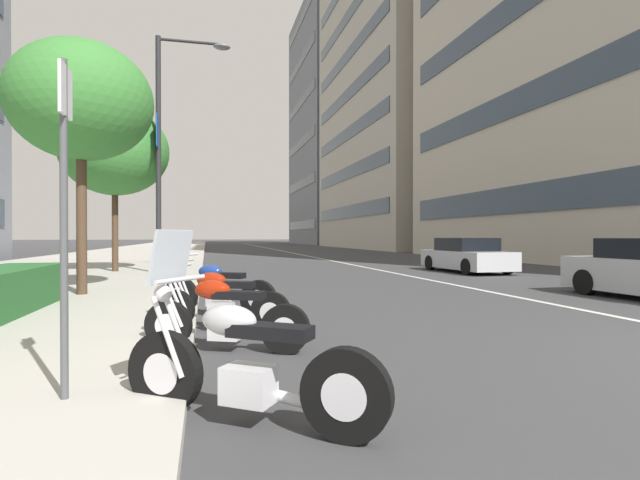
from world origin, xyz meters
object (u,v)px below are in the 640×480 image
object	(u,v)px
parking_sign_by_curb	(64,196)
motorcycle_mid_row	(219,302)
motorcycle_by_sign_pole	(244,367)
street_lamp_with_banners	(169,131)
street_tree_near_plaza_corner	(81,102)
street_tree_mid_sidewalk	(115,151)
motorcycle_far_end_row	(217,291)
car_far_down_avenue	(466,256)
motorcycle_second_in_row	(224,319)

from	to	relation	value
parking_sign_by_curb	motorcycle_mid_row	bearing A→B (deg)	-21.23
motorcycle_by_sign_pole	motorcycle_mid_row	distance (m)	3.78
street_lamp_with_banners	street_tree_near_plaza_corner	size ratio (longest dim) A/B	1.48
motorcycle_by_sign_pole	street_tree_mid_sidewalk	distance (m)	16.14
motorcycle_far_end_row	street_lamp_with_banners	bearing A→B (deg)	-49.69
street_tree_mid_sidewalk	motorcycle_mid_row	bearing A→B (deg)	-163.26
motorcycle_mid_row	car_far_down_avenue	world-z (taller)	motorcycle_mid_row
motorcycle_mid_row	street_tree_near_plaza_corner	xyz separation A→B (m)	(4.13, 2.88, 3.97)
street_tree_mid_sidewalk	parking_sign_by_curb	bearing A→B (deg)	-171.68
street_tree_mid_sidewalk	motorcycle_by_sign_pole	bearing A→B (deg)	-166.96
motorcycle_second_in_row	street_tree_mid_sidewalk	distance (m)	13.86
car_far_down_avenue	street_lamp_with_banners	distance (m)	12.23
motorcycle_far_end_row	motorcycle_mid_row	bearing A→B (deg)	121.64
motorcycle_by_sign_pole	motorcycle_mid_row	bearing A→B (deg)	-54.06
motorcycle_by_sign_pole	street_tree_mid_sidewalk	bearing A→B (deg)	-42.32
motorcycle_by_sign_pole	street_lamp_with_banners	bearing A→B (deg)	-49.13
car_far_down_avenue	street_lamp_with_banners	xyz separation A→B (m)	(0.29, 11.37, 4.49)
motorcycle_by_sign_pole	car_far_down_avenue	xyz separation A→B (m)	(13.71, -9.84, 0.19)
motorcycle_far_end_row	street_tree_near_plaza_corner	size ratio (longest dim) A/B	0.36
motorcycle_by_sign_pole	street_lamp_with_banners	distance (m)	14.84
car_far_down_avenue	parking_sign_by_curb	world-z (taller)	parking_sign_by_curb
motorcycle_far_end_row	street_lamp_with_banners	world-z (taller)	street_lamp_with_banners
motorcycle_second_in_row	street_tree_near_plaza_corner	world-z (taller)	street_tree_near_plaza_corner
motorcycle_second_in_row	street_tree_mid_sidewalk	world-z (taller)	street_tree_mid_sidewalk
motorcycle_by_sign_pole	parking_sign_by_curb	distance (m)	1.95
car_far_down_avenue	street_tree_mid_sidewalk	xyz separation A→B (m)	(1.50, 13.37, 3.91)
motorcycle_by_sign_pole	motorcycle_second_in_row	bearing A→B (deg)	-53.77
motorcycle_mid_row	motorcycle_far_end_row	bearing A→B (deg)	-67.15
street_tree_mid_sidewalk	street_tree_near_plaza_corner	bearing A→B (deg)	-175.60
motorcycle_mid_row	street_tree_near_plaza_corner	world-z (taller)	street_tree_near_plaza_corner
car_far_down_avenue	street_tree_near_plaza_corner	distance (m)	14.55
parking_sign_by_curb	motorcycle_by_sign_pole	bearing A→B (deg)	-109.35
motorcycle_far_end_row	street_tree_mid_sidewalk	bearing A→B (deg)	-40.04
motorcycle_second_in_row	car_far_down_avenue	world-z (taller)	car_far_down_avenue
motorcycle_mid_row	street_tree_mid_sidewalk	xyz separation A→B (m)	(11.43, 3.44, 4.11)
street_tree_mid_sidewalk	car_far_down_avenue	bearing A→B (deg)	-96.39
motorcycle_second_in_row	street_tree_near_plaza_corner	distance (m)	7.37
motorcycle_mid_row	parking_sign_by_curb	xyz separation A→B (m)	(-3.30, 1.28, 1.32)
motorcycle_mid_row	motorcycle_far_end_row	size ratio (longest dim) A/B	1.01
street_lamp_with_banners	street_tree_mid_sidewalk	size ratio (longest dim) A/B	1.37
motorcycle_mid_row	street_lamp_with_banners	size ratio (longest dim) A/B	0.24
motorcycle_second_in_row	street_tree_mid_sidewalk	xyz separation A→B (m)	(12.77, 3.46, 4.14)
motorcycle_second_in_row	parking_sign_by_curb	world-z (taller)	parking_sign_by_curb
motorcycle_by_sign_pole	parking_sign_by_curb	size ratio (longest dim) A/B	0.70
street_lamp_with_banners	motorcycle_by_sign_pole	bearing A→B (deg)	-173.77
motorcycle_by_sign_pole	street_lamp_with_banners	size ratio (longest dim) A/B	0.23
street_tree_mid_sidewalk	street_lamp_with_banners	bearing A→B (deg)	-121.27
street_tree_near_plaza_corner	parking_sign_by_curb	bearing A→B (deg)	-167.90
motorcycle_mid_row	motorcycle_by_sign_pole	bearing A→B (deg)	113.59
street_lamp_with_banners	street_tree_near_plaza_corner	bearing A→B (deg)	166.72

